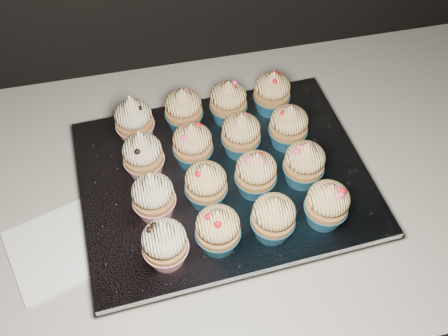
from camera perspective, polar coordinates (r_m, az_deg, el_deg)
cabinet at (r=1.23m, az=-9.15°, el=-15.94°), size 2.40×0.60×0.86m
worktop at (r=0.84m, az=-13.02°, el=-4.19°), size 2.44×0.64×0.04m
napkin at (r=0.79m, az=-18.39°, el=-8.76°), size 0.17×0.17×0.00m
baking_tray at (r=0.80m, az=0.00°, el=-1.71°), size 0.42×0.33×0.02m
foil_lining at (r=0.79m, az=0.00°, el=-0.98°), size 0.46×0.37×0.01m
cupcake_0 at (r=0.68m, az=-6.78°, el=-8.52°), size 0.06×0.06×0.10m
cupcake_1 at (r=0.69m, az=-0.70°, el=-7.04°), size 0.06×0.06×0.08m
cupcake_2 at (r=0.70m, az=5.66°, el=-5.65°), size 0.06×0.06×0.08m
cupcake_3 at (r=0.72m, az=11.69°, el=-4.08°), size 0.06×0.06×0.08m
cupcake_4 at (r=0.72m, az=-8.08°, el=-3.18°), size 0.06×0.06×0.10m
cupcake_5 at (r=0.73m, az=-2.08°, el=-1.89°), size 0.06×0.06×0.08m
cupcake_6 at (r=0.74m, az=3.66°, el=-0.65°), size 0.06×0.06×0.08m
cupcake_7 at (r=0.76m, az=9.14°, el=0.51°), size 0.06×0.06×0.08m
cupcake_8 at (r=0.77m, az=-9.24°, el=1.48°), size 0.06×0.06×0.10m
cupcake_9 at (r=0.78m, az=-3.60°, el=2.66°), size 0.06×0.06×0.08m
cupcake_10 at (r=0.79m, az=1.95°, el=3.85°), size 0.06×0.06×0.08m
cupcake_11 at (r=0.81m, az=7.37°, el=4.74°), size 0.06×0.06×0.08m
cupcake_12 at (r=0.82m, az=-10.24°, el=5.42°), size 0.06×0.06×0.10m
cupcake_13 at (r=0.83m, az=-4.64°, el=6.64°), size 0.06×0.06×0.08m
cupcake_14 at (r=0.84m, az=0.50°, el=7.54°), size 0.06×0.06×0.08m
cupcake_15 at (r=0.86m, az=5.50°, el=8.57°), size 0.06×0.06×0.08m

